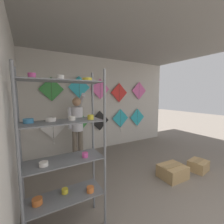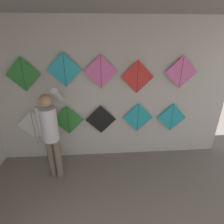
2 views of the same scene
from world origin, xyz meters
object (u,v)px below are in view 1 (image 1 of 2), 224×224
object	(u,v)px
kite_2	(100,121)
kite_5	(51,89)
kite_3	(121,119)
kite_4	(137,117)
kite_8	(119,93)
shopkeeper	(77,123)
kite_1	(79,122)
kite_0	(53,128)
kite_7	(100,89)
cardboard_box	(172,172)
kite_6	(79,87)
kite_9	(139,91)
shelf_rack	(63,144)
cardboard_box_spare	(198,166)

from	to	relation	value
kite_2	kite_5	bearing A→B (deg)	180.00
kite_3	kite_4	size ratio (longest dim) A/B	1.22
kite_8	kite_2	bearing A→B (deg)	180.00
kite_2	kite_3	distance (m)	0.77
shopkeeper	kite_2	distance (m)	1.02
kite_1	kite_2	distance (m)	0.66
kite_0	kite_4	world-z (taller)	kite_4
kite_2	kite_7	size ratio (longest dim) A/B	1.00
cardboard_box	kite_6	xyz separation A→B (m)	(-1.19, 2.26, 1.77)
kite_8	kite_9	distance (m)	0.84
kite_3	kite_6	size ratio (longest dim) A/B	1.22
shopkeeper	cardboard_box	world-z (taller)	shopkeeper
shelf_rack	kite_6	bearing A→B (deg)	68.12
cardboard_box	kite_3	world-z (taller)	kite_3
kite_7	kite_9	world-z (taller)	kite_7
kite_4	kite_8	bearing A→B (deg)	180.00
kite_7	kite_8	xyz separation A→B (m)	(0.68, 0.00, -0.10)
cardboard_box	kite_0	size ratio (longest dim) A/B	0.68
shopkeeper	cardboard_box	size ratio (longest dim) A/B	3.36
cardboard_box_spare	kite_9	xyz separation A→B (m)	(0.23, 2.35, 1.71)
shelf_rack	kite_0	bearing A→B (deg)	84.56
kite_1	kite_4	xyz separation A→B (m)	(2.15, 0.00, -0.02)
kite_0	shelf_rack	bearing A→B (deg)	-95.44
kite_4	kite_5	size ratio (longest dim) A/B	1.00
shopkeeper	kite_6	world-z (taller)	kite_6
kite_4	kite_6	distance (m)	2.34
cardboard_box	kite_7	world-z (taller)	kite_7
shopkeeper	cardboard_box_spare	size ratio (longest dim) A/B	3.93
kite_9	cardboard_box_spare	bearing A→B (deg)	-95.65
shelf_rack	shopkeeper	xyz separation A→B (m)	(0.72, 1.87, -0.14)
kite_8	shopkeeper	bearing A→B (deg)	-161.49
cardboard_box	kite_7	xyz separation A→B (m)	(-0.54, 2.26, 1.73)
kite_0	kite_2	world-z (taller)	kite_2
kite_5	kite_9	xyz separation A→B (m)	(2.90, 0.00, 0.00)
shelf_rack	kite_8	world-z (taller)	kite_8
kite_0	kite_6	distance (m)	1.32
cardboard_box_spare	kite_8	distance (m)	2.93
kite_4	kite_8	xyz separation A→B (m)	(-0.78, 0.00, 0.87)
kite_0	kite_6	world-z (taller)	kite_6
kite_1	kite_7	distance (m)	1.18
kite_3	kite_4	xyz separation A→B (m)	(0.72, 0.00, -0.00)
cardboard_box_spare	kite_9	distance (m)	2.92
shopkeeper	kite_7	xyz separation A→B (m)	(0.89, 0.53, 0.88)
kite_7	kite_1	bearing A→B (deg)	180.00
shelf_rack	kite_6	distance (m)	2.70
kite_6	kite_8	xyz separation A→B (m)	(1.33, 0.00, -0.14)
cardboard_box	kite_4	distance (m)	2.55
shopkeeper	kite_9	size ratio (longest dim) A/B	2.78
kite_7	cardboard_box	bearing A→B (deg)	-76.56
kite_2	kite_9	bearing A→B (deg)	0.00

